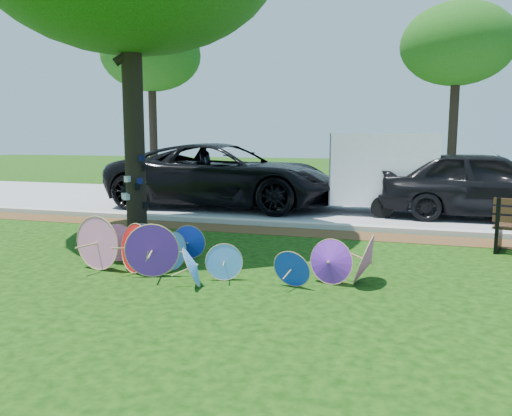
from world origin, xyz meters
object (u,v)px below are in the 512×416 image
Objects in this scene: parasol_pile at (179,249)px; cargo_trailer at (385,169)px; black_van at (224,175)px; dark_pickup at (485,185)px.

parasol_pile is 1.88× the size of cargo_trailer.
black_van is 2.52× the size of cargo_trailer.
dark_pickup is (7.47, -0.17, -0.07)m from black_van.
black_van reaches higher than parasol_pile.
black_van is 7.47m from dark_pickup.
cargo_trailer is (4.86, 0.07, 0.30)m from black_van.
dark_pickup is at bearing -91.82° from black_van.
dark_pickup is at bearing -5.64° from cargo_trailer.
black_van is at bearing 105.24° from parasol_pile.
cargo_trailer is at bearing 68.91° from parasol_pile.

